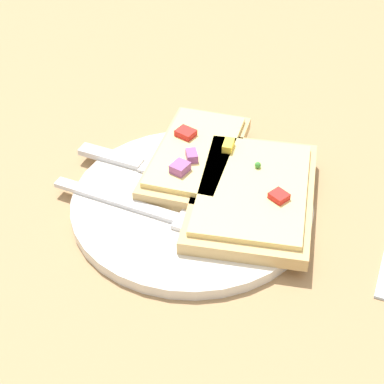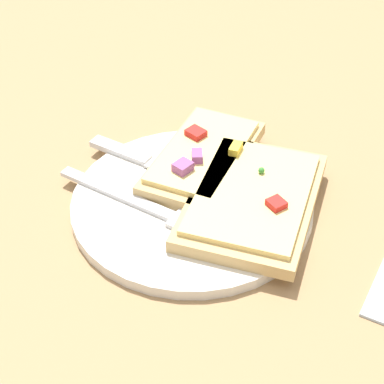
{
  "view_description": "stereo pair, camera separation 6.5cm",
  "coord_description": "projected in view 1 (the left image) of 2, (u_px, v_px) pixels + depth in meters",
  "views": [
    {
      "loc": [
        0.46,
        0.18,
        0.44
      ],
      "look_at": [
        0.0,
        0.0,
        0.02
      ],
      "focal_mm": 60.0,
      "sensor_mm": 36.0,
      "label": 1
    },
    {
      "loc": [
        0.43,
        0.24,
        0.44
      ],
      "look_at": [
        0.0,
        0.0,
        0.02
      ],
      "focal_mm": 60.0,
      "sensor_mm": 36.0,
      "label": 2
    }
  ],
  "objects": [
    {
      "name": "pizza_slice_corner",
      "position": [
        196.0,
        156.0,
        0.69
      ],
      "size": [
        0.17,
        0.1,
        0.03
      ],
      "rotation": [
        0.0,
        0.0,
        3.23
      ],
      "color": "tan",
      "rests_on": "plate"
    },
    {
      "name": "crumb_scatter",
      "position": [
        205.0,
        179.0,
        0.67
      ],
      "size": [
        0.09,
        0.08,
        0.01
      ],
      "color": "tan",
      "rests_on": "plate"
    },
    {
      "name": "knife",
      "position": [
        148.0,
        167.0,
        0.69
      ],
      "size": [
        0.03,
        0.2,
        0.01
      ],
      "rotation": [
        0.0,
        0.0,
        7.81
      ],
      "color": "silver",
      "rests_on": "plate"
    },
    {
      "name": "plate",
      "position": [
        192.0,
        204.0,
        0.66
      ],
      "size": [
        0.25,
        0.25,
        0.01
      ],
      "color": "silver",
      "rests_on": "ground"
    },
    {
      "name": "pizza_slice_main",
      "position": [
        253.0,
        193.0,
        0.65
      ],
      "size": [
        0.2,
        0.15,
        0.03
      ],
      "rotation": [
        0.0,
        0.0,
        3.32
      ],
      "color": "tan",
      "rests_on": "plate"
    },
    {
      "name": "fork",
      "position": [
        163.0,
        215.0,
        0.63
      ],
      "size": [
        0.03,
        0.22,
        0.01
      ],
      "rotation": [
        0.0,
        0.0,
        7.8
      ],
      "color": "silver",
      "rests_on": "plate"
    },
    {
      "name": "ground_plane",
      "position": [
        192.0,
        208.0,
        0.66
      ],
      "size": [
        4.0,
        4.0,
        0.0
      ],
      "primitive_type": "plane",
      "color": "#9E7A51"
    }
  ]
}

